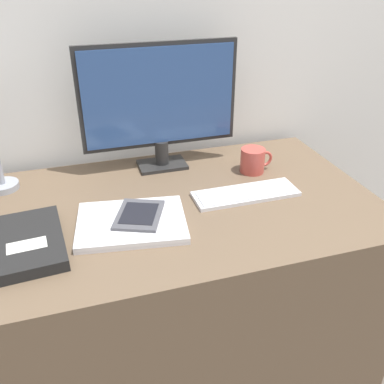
{
  "coord_description": "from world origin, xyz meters",
  "views": [
    {
      "loc": [
        -0.27,
        -0.94,
        1.38
      ],
      "look_at": [
        0.05,
        0.09,
        0.77
      ],
      "focal_mm": 40.0,
      "sensor_mm": 36.0,
      "label": 1
    }
  ],
  "objects_px": {
    "keyboard": "(246,194)",
    "coffee_mug": "(253,160)",
    "ereader": "(139,215)",
    "monitor": "(160,102)",
    "notebook": "(28,242)",
    "laptop": "(132,223)"
  },
  "relations": [
    {
      "from": "laptop",
      "to": "coffee_mug",
      "type": "relative_size",
      "value": 2.83
    },
    {
      "from": "monitor",
      "to": "coffee_mug",
      "type": "bearing_deg",
      "value": -25.09
    },
    {
      "from": "ereader",
      "to": "coffee_mug",
      "type": "relative_size",
      "value": 1.66
    },
    {
      "from": "monitor",
      "to": "keyboard",
      "type": "relative_size",
      "value": 1.6
    },
    {
      "from": "monitor",
      "to": "coffee_mug",
      "type": "relative_size",
      "value": 4.58
    },
    {
      "from": "keyboard",
      "to": "notebook",
      "type": "xyz_separation_m",
      "value": [
        -0.64,
        -0.08,
        0.01
      ]
    },
    {
      "from": "laptop",
      "to": "ereader",
      "type": "distance_m",
      "value": 0.03
    },
    {
      "from": "ereader",
      "to": "monitor",
      "type": "bearing_deg",
      "value": 66.37
    },
    {
      "from": "ereader",
      "to": "keyboard",
      "type": "bearing_deg",
      "value": 8.3
    },
    {
      "from": "keyboard",
      "to": "laptop",
      "type": "distance_m",
      "value": 0.38
    },
    {
      "from": "monitor",
      "to": "laptop",
      "type": "bearing_deg",
      "value": -116.28
    },
    {
      "from": "monitor",
      "to": "coffee_mug",
      "type": "xyz_separation_m",
      "value": [
        0.29,
        -0.14,
        -0.19
      ]
    },
    {
      "from": "monitor",
      "to": "ereader",
      "type": "relative_size",
      "value": 2.76
    },
    {
      "from": "keyboard",
      "to": "coffee_mug",
      "type": "height_order",
      "value": "coffee_mug"
    },
    {
      "from": "keyboard",
      "to": "ereader",
      "type": "bearing_deg",
      "value": -171.7
    },
    {
      "from": "monitor",
      "to": "laptop",
      "type": "distance_m",
      "value": 0.45
    },
    {
      "from": "monitor",
      "to": "notebook",
      "type": "relative_size",
      "value": 1.86
    },
    {
      "from": "keyboard",
      "to": "monitor",
      "type": "bearing_deg",
      "value": 124.85
    },
    {
      "from": "laptop",
      "to": "coffee_mug",
      "type": "xyz_separation_m",
      "value": [
        0.46,
        0.21,
        0.03
      ]
    },
    {
      "from": "keyboard",
      "to": "ereader",
      "type": "distance_m",
      "value": 0.35
    },
    {
      "from": "ereader",
      "to": "coffee_mug",
      "type": "xyz_separation_m",
      "value": [
        0.44,
        0.2,
        0.02
      ]
    },
    {
      "from": "monitor",
      "to": "ereader",
      "type": "height_order",
      "value": "monitor"
    }
  ]
}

